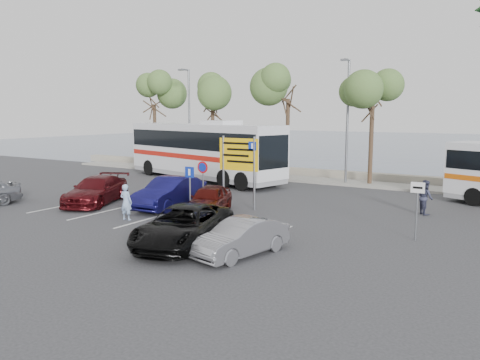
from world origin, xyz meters
The scene contains 23 objects.
ground centered at (0.00, 0.00, 0.00)m, with size 120.00×120.00×0.00m, color #2F2F31.
kerb_strip centered at (0.00, 14.00, 0.07)m, with size 44.00×2.40×0.15m, color gray.
seawall centered at (0.00, 16.00, 0.30)m, with size 48.00×0.80×0.60m, color gray.
sea centered at (0.00, 60.00, 0.01)m, with size 140.00×140.00×0.00m, color #45556E.
tree_far_left centered at (-14.00, 14.00, 6.33)m, with size 3.20×3.20×7.60m.
tree_left centered at (-8.00, 14.00, 6.00)m, with size 3.20×3.20×7.20m.
tree_mid centered at (-1.50, 14.00, 6.65)m, with size 3.20×3.20×8.00m.
tree_right centered at (4.50, 14.00, 6.17)m, with size 3.20×3.20×7.40m.
street_lamp_left centered at (-10.00, 13.52, 4.60)m, with size 0.45×1.15×8.01m.
street_lamp_right centered at (3.00, 13.52, 4.60)m, with size 0.45×1.15×8.01m.
direction_sign centered at (1.00, 3.20, 2.43)m, with size 2.20×0.12×3.60m.
sign_no_stop centered at (-0.60, 2.38, 1.58)m, with size 0.60×0.08×2.35m.
sign_parking centered at (-0.20, 0.79, 1.47)m, with size 0.50×0.07×2.25m.
sign_taxi centered at (9.80, 1.49, 1.42)m, with size 0.50×0.07×2.20m.
lane_markings centered at (-1.14, -1.00, 0.00)m, with size 12.02×4.20×0.01m, color silver, non-canonical shape.
coach_bus_left centered at (-6.50, 10.50, 1.97)m, with size 13.94×6.26×4.25m.
car_blue centered at (-2.00, 1.50, 0.77)m, with size 1.64×4.69×1.55m, color #11104A.
car_maroon centered at (-6.00, 0.31, 0.71)m, with size 1.99×4.91×1.42m, color #4B0C10.
car_red centered at (0.40, 1.50, 0.66)m, with size 1.56×3.88×1.32m, color #430C09.
suv_black centered at (2.80, -3.50, 0.71)m, with size 2.36×5.11×1.42m, color black.
car_silver_b centered at (5.20, -3.50, 0.61)m, with size 1.29×3.70×1.22m, color gray.
pedestrian_near centered at (-1.90, -1.65, 0.81)m, with size 0.59×0.39×1.62m, color #91ACD3.
pedestrian_far centered at (9.25, 6.50, 0.82)m, with size 0.79×0.62×1.63m, color #32344C.
Camera 1 is at (13.04, -16.44, 4.70)m, focal length 35.00 mm.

